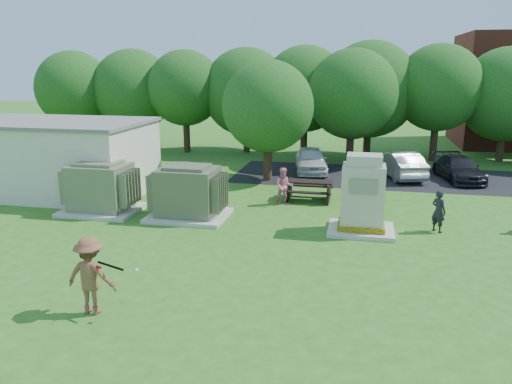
% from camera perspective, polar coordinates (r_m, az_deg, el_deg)
% --- Properties ---
extents(ground, '(120.00, 120.00, 0.00)m').
position_cam_1_polar(ground, '(14.91, -3.27, -8.60)').
color(ground, '#2D6619').
rests_on(ground, ground).
extents(service_building, '(10.00, 5.00, 3.20)m').
position_cam_1_polar(service_building, '(25.35, -23.59, 3.60)').
color(service_building, beige).
rests_on(service_building, ground).
extents(service_building_roof, '(10.20, 5.20, 0.15)m').
position_cam_1_polar(service_building_roof, '(25.13, -23.97, 7.35)').
color(service_building_roof, slate).
rests_on(service_building_roof, service_building).
extents(parking_strip, '(20.00, 6.00, 0.01)m').
position_cam_1_polar(parking_strip, '(27.54, 18.72, 1.43)').
color(parking_strip, '#232326').
rests_on(parking_strip, ground).
extents(transformer_left, '(3.00, 2.40, 2.07)m').
position_cam_1_polar(transformer_left, '(21.01, -17.30, 0.38)').
color(transformer_left, beige).
rests_on(transformer_left, ground).
extents(transformer_right, '(3.00, 2.40, 2.07)m').
position_cam_1_polar(transformer_right, '(19.49, -7.76, -0.15)').
color(transformer_right, beige).
rests_on(transformer_right, ground).
extents(generator_cabinet, '(2.30, 1.89, 2.81)m').
position_cam_1_polar(generator_cabinet, '(17.94, 12.07, -0.77)').
color(generator_cabinet, beige).
rests_on(generator_cabinet, ground).
extents(picnic_table, '(2.04, 1.53, 0.87)m').
position_cam_1_polar(picnic_table, '(22.01, 6.05, 0.44)').
color(picnic_table, black).
rests_on(picnic_table, ground).
extents(batter, '(1.24, 0.73, 1.91)m').
position_cam_1_polar(batter, '(12.63, -18.37, -9.04)').
color(batter, brown).
rests_on(batter, ground).
extents(person_by_generator, '(0.66, 0.65, 1.53)m').
position_cam_1_polar(person_by_generator, '(18.84, 20.14, -2.08)').
color(person_by_generator, black).
rests_on(person_by_generator, ground).
extents(person_at_picnic, '(0.91, 0.79, 1.61)m').
position_cam_1_polar(person_at_picnic, '(21.11, 3.22, 0.63)').
color(person_at_picnic, pink).
rests_on(person_at_picnic, ground).
extents(car_white, '(2.30, 4.32, 1.40)m').
position_cam_1_polar(car_white, '(27.76, 6.29, 3.67)').
color(car_white, silver).
rests_on(car_white, ground).
extents(car_silver_a, '(2.61, 4.47, 1.39)m').
position_cam_1_polar(car_silver_a, '(27.41, 16.15, 3.04)').
color(car_silver_a, '#A1A1A5').
rests_on(car_silver_a, ground).
extents(car_dark, '(2.47, 4.44, 1.22)m').
position_cam_1_polar(car_dark, '(27.80, 22.16, 2.51)').
color(car_dark, black).
rests_on(car_dark, ground).
extents(batting_equipment, '(1.15, 0.36, 0.09)m').
position_cam_1_polar(batting_equipment, '(12.19, -16.12, -8.22)').
color(batting_equipment, black).
rests_on(batting_equipment, ground).
extents(tree_row, '(41.30, 13.30, 7.30)m').
position_cam_1_polar(tree_row, '(31.83, 8.76, 11.23)').
color(tree_row, '#47301E').
rests_on(tree_row, ground).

